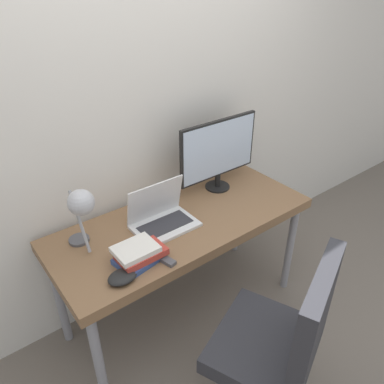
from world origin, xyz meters
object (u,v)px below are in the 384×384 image
Objects in this scene: book_stack at (139,254)px; game_controller at (122,277)px; desk_lamp at (81,207)px; office_chair at (283,339)px; monitor at (218,151)px; laptop at (162,217)px.

book_stack is 1.79× the size of game_controller.
office_chair is (0.52, -0.85, -0.48)m from desk_lamp.
office_chair is (-0.43, -0.96, -0.46)m from monitor.
office_chair is 0.77m from book_stack.
laptop is 0.58m from monitor.
desk_lamp is 0.38m from game_controller.
laptop reaches higher than book_stack.
laptop is 0.35× the size of office_chair.
laptop reaches higher than game_controller.
book_stack is at bearing -157.98° from monitor.
laptop is at bearing -2.91° from desk_lamp.
book_stack is at bearing 118.51° from office_chair.
desk_lamp is 0.36m from book_stack.
office_chair is at bearing -61.49° from book_stack.
game_controller is at bearing -152.91° from book_stack.
book_stack is (-0.78, -0.32, -0.22)m from monitor.
desk_lamp is 1.11m from office_chair.
monitor reaches higher than office_chair.
laptop is at bearing 96.27° from office_chair.
monitor is 0.96m from desk_lamp.
monitor is 0.58× the size of office_chair.
monitor is at bearing 65.90° from office_chair.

